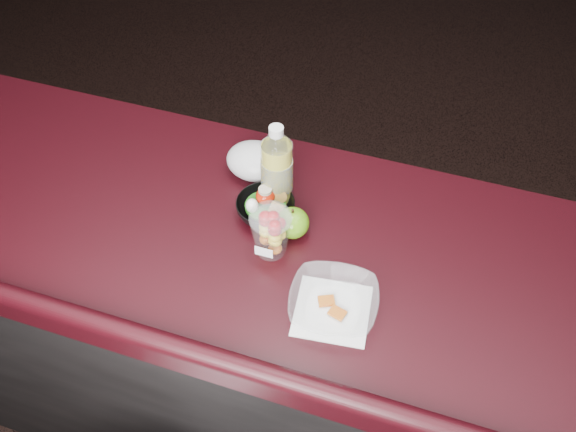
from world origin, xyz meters
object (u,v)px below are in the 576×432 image
object	(u,v)px
snack_bowl	(265,207)
fruit_cup	(271,230)
takeout_bowl	(333,303)
lemonade_bottle	(277,171)
green_apple	(293,223)

from	to	relation	value
snack_bowl	fruit_cup	bearing A→B (deg)	-63.00
fruit_cup	takeout_bowl	xyz separation A→B (m)	(0.18, -0.11, -0.05)
fruit_cup	takeout_bowl	size ratio (longest dim) A/B	0.65
takeout_bowl	lemonade_bottle	bearing A→B (deg)	129.23
green_apple	takeout_bowl	distance (m)	0.24
lemonade_bottle	takeout_bowl	size ratio (longest dim) A/B	1.10
lemonade_bottle	fruit_cup	world-z (taller)	lemonade_bottle
fruit_cup	green_apple	size ratio (longest dim) A/B	1.69
lemonade_bottle	fruit_cup	xyz separation A→B (m)	(0.04, -0.16, -0.03)
green_apple	snack_bowl	bearing A→B (deg)	156.57
takeout_bowl	fruit_cup	bearing A→B (deg)	148.00
snack_bowl	takeout_bowl	distance (m)	0.32
green_apple	fruit_cup	bearing A→B (deg)	-115.16
fruit_cup	green_apple	distance (m)	0.08
snack_bowl	takeout_bowl	size ratio (longest dim) A/B	0.87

